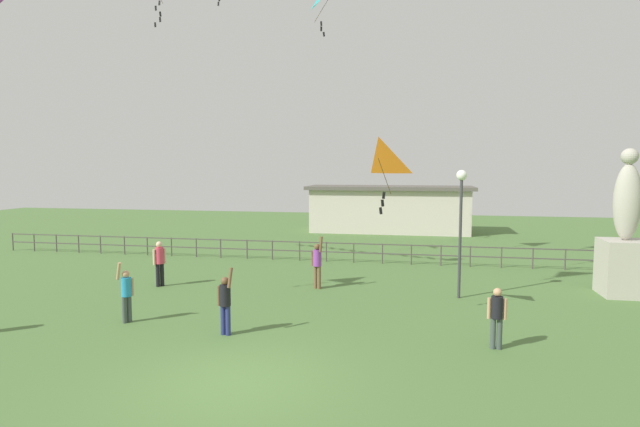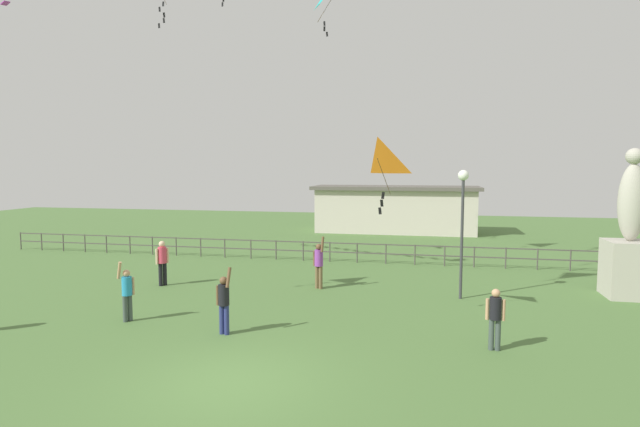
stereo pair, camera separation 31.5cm
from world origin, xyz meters
name	(u,v)px [view 2 (the right image)]	position (x,y,z in m)	size (l,w,h in m)	color
ground_plane	(231,383)	(0.00, 0.00, 0.00)	(80.00, 80.00, 0.00)	#4C7038
statue_monument	(629,247)	(10.86, 9.59, 1.75)	(1.50, 1.50, 5.18)	#B2AD9E
lamppost	(463,206)	(5.14, 8.15, 3.22)	(0.36, 0.36, 4.44)	#38383D
person_0	(127,291)	(-4.60, 3.41, 0.91)	(0.40, 0.44, 1.81)	#3F4C47
person_1	(162,260)	(-5.91, 7.78, 0.99)	(0.35, 0.44, 1.73)	black
person_2	(224,300)	(-1.36, 2.90, 0.94)	(0.48, 0.36, 1.87)	navy
person_3	(319,262)	(0.04, 8.55, 1.00)	(0.48, 0.39, 1.99)	brown
person_4	(495,315)	(5.66, 3.17, 0.89)	(0.47, 0.29, 1.55)	#3F4C47
kite_1	(377,160)	(2.59, 4.52, 4.73)	(1.22, 1.10, 2.11)	orange
waterfront_railing	(333,249)	(-0.42, 14.00, 0.62)	(36.03, 0.06, 0.95)	#4C4742
pavilion_building	(395,209)	(1.74, 26.00, 1.64)	(11.41, 4.06, 3.22)	beige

